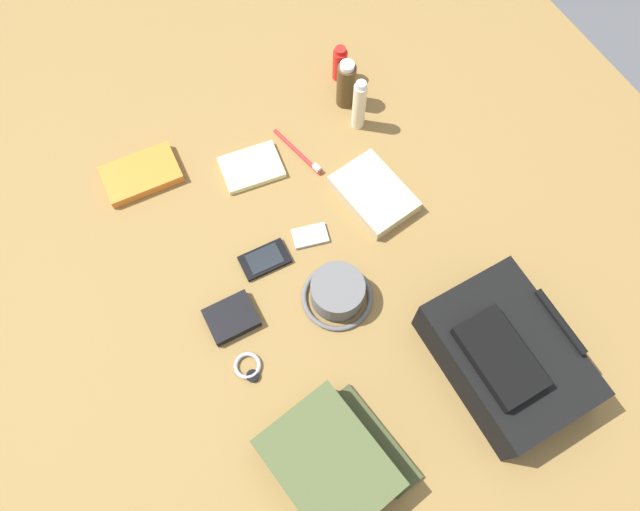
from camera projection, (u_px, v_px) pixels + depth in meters
name	position (u px, v px, depth m)	size (l,w,h in m)	color
ground_plane	(320.00, 264.00, 1.41)	(2.64, 2.02, 0.02)	olive
backpack	(506.00, 356.00, 1.24)	(0.35, 0.24, 0.15)	black
toiletry_pouch	(330.00, 463.00, 1.17)	(0.28, 0.28, 0.09)	#47512D
bucket_hat	(337.00, 293.00, 1.33)	(0.17, 0.17, 0.07)	#5B5B5B
sunscreen_spray	(340.00, 64.00, 1.57)	(0.04, 0.04, 0.11)	red
cologne_bottle	(346.00, 84.00, 1.52)	(0.05, 0.05, 0.15)	#473319
lotion_bottle	(359.00, 105.00, 1.48)	(0.03, 0.03, 0.16)	beige
paperback_novel	(142.00, 175.00, 1.48)	(0.13, 0.19, 0.03)	orange
cell_phone	(265.00, 260.00, 1.39)	(0.07, 0.12, 0.01)	black
media_player	(310.00, 236.00, 1.42)	(0.07, 0.09, 0.01)	#B7B7BC
wristwatch	(248.00, 367.00, 1.29)	(0.07, 0.06, 0.01)	#99999E
toothbrush	(300.00, 154.00, 1.51)	(0.18, 0.05, 0.02)	red
wallet	(231.00, 318.00, 1.33)	(0.09, 0.11, 0.02)	black
notepad	(252.00, 167.00, 1.49)	(0.11, 0.15, 0.02)	beige
folded_towel	(374.00, 194.00, 1.45)	(0.20, 0.14, 0.04)	#C6B289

